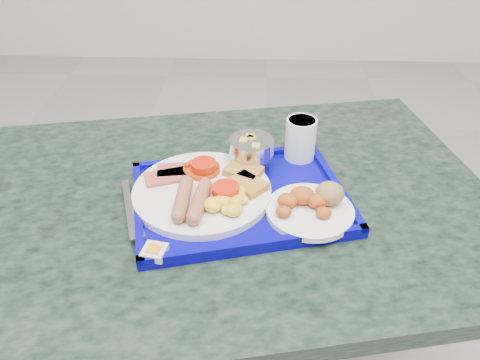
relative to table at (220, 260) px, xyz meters
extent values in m
cylinder|color=slate|center=(0.00, 0.00, -0.17)|extent=(0.10, 0.10, 0.62)
cube|color=black|center=(0.00, 0.00, 0.16)|extent=(1.22, 0.93, 0.04)
cube|color=#05038D|center=(0.05, -0.02, 0.18)|extent=(0.46, 0.38, 0.01)
cube|color=#05038D|center=(0.01, 0.12, 0.20)|extent=(0.39, 0.11, 0.01)
cube|color=#05038D|center=(0.08, -0.15, 0.20)|extent=(0.39, 0.11, 0.01)
cube|color=#05038D|center=(0.23, 0.03, 0.20)|extent=(0.08, 0.29, 0.01)
cube|color=#05038D|center=(-0.14, -0.06, 0.20)|extent=(0.08, 0.29, 0.01)
cylinder|color=white|center=(-0.03, -0.01, 0.20)|extent=(0.27, 0.27, 0.02)
cube|color=#BA4E4A|center=(-0.08, 0.04, 0.21)|extent=(0.10, 0.06, 0.01)
cube|color=#BA4E4A|center=(-0.10, 0.02, 0.21)|extent=(0.10, 0.08, 0.01)
cylinder|color=#A43506|center=(-0.04, 0.05, 0.21)|extent=(0.08, 0.08, 0.01)
sphere|color=#A43506|center=(-0.01, 0.05, 0.22)|extent=(0.01, 0.01, 0.01)
sphere|color=#A43506|center=(-0.05, 0.07, 0.22)|extent=(0.01, 0.01, 0.01)
sphere|color=#A43506|center=(-0.01, 0.04, 0.22)|extent=(0.01, 0.01, 0.01)
sphere|color=#A43506|center=(-0.04, 0.06, 0.22)|extent=(0.01, 0.01, 0.01)
sphere|color=#A43506|center=(-0.01, 0.04, 0.22)|extent=(0.01, 0.01, 0.01)
sphere|color=#A43506|center=(-0.03, 0.03, 0.22)|extent=(0.01, 0.01, 0.01)
sphere|color=#A43506|center=(-0.06, 0.05, 0.22)|extent=(0.01, 0.01, 0.01)
sphere|color=#A43506|center=(-0.03, 0.07, 0.22)|extent=(0.01, 0.01, 0.01)
sphere|color=#A43506|center=(-0.04, 0.07, 0.22)|extent=(0.01, 0.01, 0.01)
sphere|color=#A43506|center=(-0.05, 0.06, 0.22)|extent=(0.01, 0.01, 0.01)
sphere|color=#A43506|center=(-0.03, 0.07, 0.22)|extent=(0.01, 0.01, 0.01)
cube|color=#B77C2D|center=(0.05, 0.04, 0.21)|extent=(0.09, 0.08, 0.01)
cube|color=#B77C2D|center=(0.06, -0.01, 0.21)|extent=(0.09, 0.09, 0.01)
cylinder|color=brown|center=(-0.06, -0.06, 0.22)|extent=(0.03, 0.10, 0.03)
cylinder|color=brown|center=(-0.03, -0.07, 0.22)|extent=(0.04, 0.10, 0.03)
ellipsoid|color=yellow|center=(0.05, -0.06, 0.21)|extent=(0.02, 0.02, 0.01)
ellipsoid|color=yellow|center=(0.03, -0.04, 0.21)|extent=(0.03, 0.03, 0.02)
ellipsoid|color=yellow|center=(0.02, -0.06, 0.22)|extent=(0.03, 0.03, 0.02)
ellipsoid|color=yellow|center=(0.03, -0.09, 0.21)|extent=(0.03, 0.03, 0.02)
ellipsoid|color=yellow|center=(0.04, -0.03, 0.21)|extent=(0.03, 0.03, 0.02)
ellipsoid|color=yellow|center=(0.04, -0.09, 0.21)|extent=(0.03, 0.03, 0.02)
ellipsoid|color=yellow|center=(0.00, -0.08, 0.22)|extent=(0.04, 0.04, 0.02)
ellipsoid|color=yellow|center=(0.01, -0.07, 0.21)|extent=(0.02, 0.02, 0.02)
ellipsoid|color=yellow|center=(0.04, -0.08, 0.21)|extent=(0.02, 0.02, 0.02)
ellipsoid|color=yellow|center=(0.04, -0.06, 0.21)|extent=(0.03, 0.03, 0.02)
ellipsoid|color=yellow|center=(0.01, -0.03, 0.21)|extent=(0.02, 0.02, 0.02)
ellipsoid|color=yellow|center=(0.02, -0.07, 0.21)|extent=(0.02, 0.02, 0.01)
cylinder|color=#BC1605|center=(-0.03, 0.04, 0.22)|extent=(0.05, 0.05, 0.02)
cylinder|color=#BC1605|center=(0.02, -0.04, 0.22)|extent=(0.05, 0.05, 0.02)
cylinder|color=white|center=(0.18, -0.06, 0.20)|extent=(0.16, 0.16, 0.01)
ellipsoid|color=#BF4F16|center=(0.20, -0.09, 0.21)|extent=(0.03, 0.02, 0.02)
ellipsoid|color=#BF4F16|center=(0.19, -0.06, 0.21)|extent=(0.04, 0.03, 0.03)
ellipsoid|color=#BF4F16|center=(0.16, -0.04, 0.22)|extent=(0.05, 0.04, 0.03)
ellipsoid|color=#BF4F16|center=(0.13, -0.06, 0.21)|extent=(0.04, 0.03, 0.03)
ellipsoid|color=#BF4F16|center=(0.13, -0.09, 0.21)|extent=(0.03, 0.02, 0.02)
ellipsoid|color=olive|center=(0.21, -0.04, 0.22)|extent=(0.05, 0.05, 0.04)
cylinder|color=#B7B7B9|center=(0.06, 0.09, 0.19)|extent=(0.06, 0.06, 0.01)
cylinder|color=#B7B7B9|center=(0.06, 0.09, 0.21)|extent=(0.02, 0.02, 0.02)
cylinder|color=#B7B7B9|center=(0.06, 0.09, 0.23)|extent=(0.09, 0.09, 0.04)
cube|color=#D2C450|center=(0.07, 0.07, 0.25)|extent=(0.02, 0.02, 0.01)
cube|color=#D2C450|center=(0.05, 0.09, 0.25)|extent=(0.02, 0.02, 0.01)
cube|color=#D2C450|center=(0.06, 0.10, 0.25)|extent=(0.02, 0.02, 0.01)
cube|color=#D2C450|center=(0.06, 0.11, 0.25)|extent=(0.02, 0.02, 0.01)
cylinder|color=white|center=(0.17, 0.13, 0.24)|extent=(0.06, 0.06, 0.09)
cylinder|color=orange|center=(0.17, 0.13, 0.28)|extent=(0.06, 0.06, 0.01)
cube|color=#B7B7B9|center=(-0.14, -0.08, 0.19)|extent=(0.06, 0.13, 0.00)
ellipsoid|color=#B7B7B9|center=(-0.11, 0.00, 0.19)|extent=(0.04, 0.05, 0.01)
cube|color=#B7B7B9|center=(-0.16, -0.06, 0.19)|extent=(0.07, 0.18, 0.00)
cube|color=silver|center=(-0.09, -0.18, 0.20)|extent=(0.04, 0.04, 0.01)
cube|color=orange|center=(-0.09, -0.18, 0.20)|extent=(0.03, 0.03, 0.00)
camera|label=1|loc=(0.07, -0.74, 0.74)|focal=35.00mm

